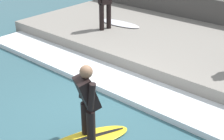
{
  "coord_description": "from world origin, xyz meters",
  "views": [
    {
      "loc": [
        -4.07,
        -4.17,
        3.9
      ],
      "look_at": [
        0.82,
        0.0,
        0.7
      ],
      "focal_mm": 50.0,
      "sensor_mm": 36.0,
      "label": 1
    }
  ],
  "objects_px": {
    "surfer_waiting_near": "(105,1)",
    "surfer_riding": "(87,100)",
    "surfboard_riding": "(89,139)",
    "surfboard_waiting_near": "(119,23)"
  },
  "relations": [
    {
      "from": "surfer_waiting_near",
      "to": "surfer_riding",
      "type": "bearing_deg",
      "value": -141.91
    },
    {
      "from": "surfboard_riding",
      "to": "surfboard_waiting_near",
      "type": "height_order",
      "value": "surfboard_waiting_near"
    },
    {
      "from": "surfer_riding",
      "to": "surfer_waiting_near",
      "type": "height_order",
      "value": "surfer_waiting_near"
    },
    {
      "from": "surfboard_riding",
      "to": "surfboard_waiting_near",
      "type": "relative_size",
      "value": 1.02
    },
    {
      "from": "surfer_riding",
      "to": "surfer_waiting_near",
      "type": "bearing_deg",
      "value": 38.09
    },
    {
      "from": "surfboard_riding",
      "to": "surfboard_waiting_near",
      "type": "distance_m",
      "value": 5.85
    },
    {
      "from": "surfboard_riding",
      "to": "surfer_waiting_near",
      "type": "relative_size",
      "value": 1.01
    },
    {
      "from": "surfer_riding",
      "to": "surfer_waiting_near",
      "type": "distance_m",
      "value": 5.29
    },
    {
      "from": "surfer_riding",
      "to": "surfer_waiting_near",
      "type": "relative_size",
      "value": 0.91
    },
    {
      "from": "surfboard_riding",
      "to": "surfboard_waiting_near",
      "type": "xyz_separation_m",
      "value": [
        4.86,
        3.22,
        0.45
      ]
    }
  ]
}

